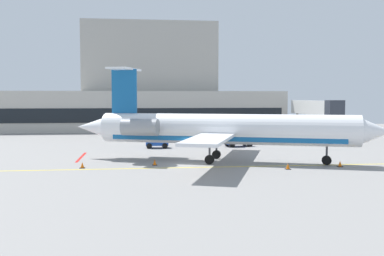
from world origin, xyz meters
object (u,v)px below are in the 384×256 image
Objects in this scene: pushback_tractor at (155,141)px; fuel_tank at (246,128)px; baggage_tug at (236,140)px; regional_jet at (221,129)px.

pushback_tractor is 0.34× the size of fuel_tank.
baggage_tug reaches higher than pushback_tractor.
regional_jet is 10.46× the size of pushback_tractor.
regional_jet reaches higher than baggage_tug.
fuel_tank reaches higher than baggage_tug.
fuel_tank is at bearing 70.89° from baggage_tug.
fuel_tank is (4.73, 13.65, 0.60)m from baggage_tug.
regional_jet is 14.28m from baggage_tug.
pushback_tractor is (-6.05, 12.93, -2.38)m from regional_jet.
fuel_tank is (15.24, 14.07, 0.61)m from pushback_tractor.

